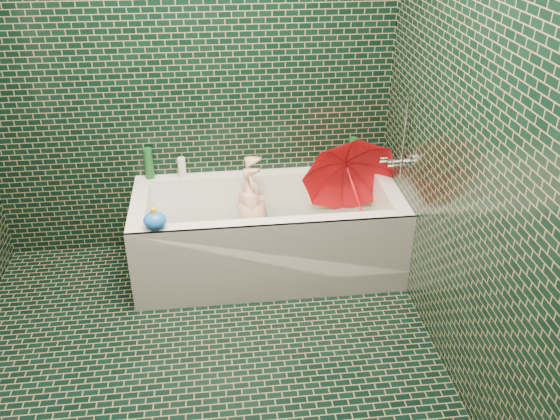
{
  "coord_description": "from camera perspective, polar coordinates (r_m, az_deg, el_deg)",
  "views": [
    {
      "loc": [
        0.14,
        -2.25,
        2.33
      ],
      "look_at": [
        0.51,
        0.82,
        0.55
      ],
      "focal_mm": 38.0,
      "sensor_mm": 36.0,
      "label": 1
    }
  ],
  "objects": [
    {
      "name": "water",
      "position": [
        3.86,
        -1.2,
        -1.81
      ],
      "size": [
        1.48,
        0.53,
        0.0
      ],
      "primitive_type": "cube",
      "color": "silver",
      "rests_on": "bathtub"
    },
    {
      "name": "soap_bottle_a",
      "position": [
        4.14,
        9.45,
        4.03
      ],
      "size": [
        0.09,
        0.09,
        0.23
      ],
      "primitive_type": "imported",
      "rotation": [
        0.0,
        0.0,
        0.06
      ],
      "color": "white",
      "rests_on": "bathtub"
    },
    {
      "name": "bath_mat",
      "position": [
        3.94,
        -1.17,
        -3.6
      ],
      "size": [
        1.35,
        0.47,
        0.01
      ],
      "primitive_type": "cube",
      "color": "#4AD22A",
      "rests_on": "bathtub"
    },
    {
      "name": "rubber_duck",
      "position": [
        4.08,
        5.18,
        4.54
      ],
      "size": [
        0.1,
        0.07,
        0.09
      ],
      "rotation": [
        0.0,
        0.0,
        0.07
      ],
      "color": "gold",
      "rests_on": "bathtub"
    },
    {
      "name": "bottle_right_tall",
      "position": [
        4.09,
        7.01,
        5.52
      ],
      "size": [
        0.07,
        0.07,
        0.21
      ],
      "primitive_type": "cylinder",
      "rotation": [
        0.0,
        0.0,
        0.22
      ],
      "color": "#154920",
      "rests_on": "bathtub"
    },
    {
      "name": "bottle_left_short",
      "position": [
        3.97,
        -9.41,
        4.02
      ],
      "size": [
        0.06,
        0.06,
        0.14
      ],
      "primitive_type": "cylinder",
      "rotation": [
        0.0,
        0.0,
        0.08
      ],
      "color": "white",
      "rests_on": "bathtub"
    },
    {
      "name": "floor",
      "position": [
        3.24,
        -7.5,
        -16.43
      ],
      "size": [
        2.8,
        2.8,
        0.0
      ],
      "primitive_type": "plane",
      "color": "black",
      "rests_on": "ground"
    },
    {
      "name": "bottle_right_pump",
      "position": [
        4.09,
        9.49,
        5.06
      ],
      "size": [
        0.06,
        0.06,
        0.18
      ],
      "primitive_type": "cylinder",
      "rotation": [
        0.0,
        0.0,
        0.29
      ],
      "color": "silver",
      "rests_on": "bathtub"
    },
    {
      "name": "wall_back",
      "position": [
        3.8,
        -8.88,
        13.07
      ],
      "size": [
        2.8,
        0.0,
        2.8
      ],
      "primitive_type": "plane",
      "rotation": [
        1.57,
        0.0,
        0.0
      ],
      "color": "black",
      "rests_on": "floor"
    },
    {
      "name": "umbrella",
      "position": [
        3.83,
        7.1,
        2.15
      ],
      "size": [
        0.77,
        0.77,
        0.85
      ],
      "primitive_type": "imported",
      "rotation": [
        0.31,
        -0.35,
        -0.07
      ],
      "color": "red",
      "rests_on": "bathtub"
    },
    {
      "name": "bath_toy",
      "position": [
        3.42,
        -11.95,
        -0.98
      ],
      "size": [
        0.16,
        0.14,
        0.13
      ],
      "rotation": [
        0.0,
        0.0,
        -0.23
      ],
      "color": "blue",
      "rests_on": "bathtub"
    },
    {
      "name": "bottle_left_tall",
      "position": [
        4.0,
        -12.52,
        4.4
      ],
      "size": [
        0.07,
        0.07,
        0.21
      ],
      "primitive_type": "cylinder",
      "rotation": [
        0.0,
        0.0,
        -0.19
      ],
      "color": "#154920",
      "rests_on": "bathtub"
    },
    {
      "name": "child",
      "position": [
        3.84,
        -2.24,
        -1.81
      ],
      "size": [
        0.99,
        0.52,
        0.28
      ],
      "primitive_type": "imported",
      "rotation": [
        -1.5,
        0.0,
        -1.77
      ],
      "color": "#E5AD8F",
      "rests_on": "bathtub"
    },
    {
      "name": "soap_bottle_c",
      "position": [
        4.15,
        8.02,
        4.21
      ],
      "size": [
        0.18,
        0.18,
        0.19
      ],
      "primitive_type": "imported",
      "rotation": [
        0.0,
        0.0,
        0.29
      ],
      "color": "#154920",
      "rests_on": "bathtub"
    },
    {
      "name": "faucet",
      "position": [
        3.78,
        11.15,
        5.03
      ],
      "size": [
        0.18,
        0.19,
        0.55
      ],
      "color": "silver",
      "rests_on": "wall_right"
    },
    {
      "name": "soap_bottle_b",
      "position": [
        4.14,
        8.14,
        4.17
      ],
      "size": [
        0.09,
        0.09,
        0.17
      ],
      "primitive_type": "imported",
      "rotation": [
        0.0,
        0.0,
        -0.18
      ],
      "color": "#3C1D6D",
      "rests_on": "bathtub"
    },
    {
      "name": "wall_right",
      "position": [
        2.75,
        18.88,
        5.12
      ],
      "size": [
        0.0,
        2.8,
        2.8
      ],
      "primitive_type": "plane",
      "rotation": [
        1.57,
        0.0,
        -1.57
      ],
      "color": "black",
      "rests_on": "floor"
    },
    {
      "name": "bathtub",
      "position": [
        3.89,
        -1.16,
        -3.05
      ],
      "size": [
        1.7,
        0.75,
        0.55
      ],
      "color": "white",
      "rests_on": "floor"
    }
  ]
}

